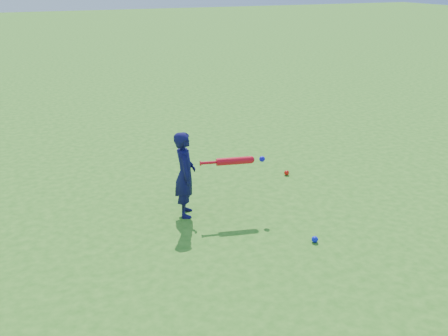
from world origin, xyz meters
The scene contains 5 objects.
ground centered at (0.00, 0.00, 0.00)m, with size 80.00×80.00×0.00m, color #2F761C.
child centered at (0.79, -0.18, 0.56)m, with size 0.41×0.27×1.11m, color #100E42.
ground_ball_red centered at (2.66, 0.49, 0.04)m, with size 0.08×0.08×0.08m, color red.
ground_ball_blue centered at (1.93, -1.45, 0.04)m, with size 0.08×0.08×0.08m, color #0C17D3.
bat_swing centered at (1.42, -0.36, 0.71)m, with size 0.83×0.23×0.10m.
Camera 1 is at (-1.03, -5.71, 2.91)m, focal length 40.00 mm.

